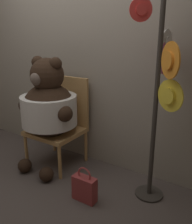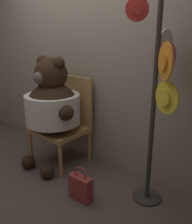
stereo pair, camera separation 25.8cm
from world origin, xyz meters
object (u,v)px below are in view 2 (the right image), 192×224
at_px(hat_display_rack, 158,93).
at_px(handbag_on_ground, 81,187).
at_px(chair, 65,119).
at_px(teddy_bear, 52,105).

relative_size(hat_display_rack, handbag_on_ground, 5.22).
xyz_separation_m(chair, hat_display_rack, (1.26, -0.09, 0.54)).
distance_m(teddy_bear, hat_display_rack, 1.31).
xyz_separation_m(teddy_bear, hat_display_rack, (1.26, 0.10, 0.32)).
height_order(hat_display_rack, handbag_on_ground, hat_display_rack).
relative_size(teddy_bear, hat_display_rack, 0.71).
bearing_deg(chair, hat_display_rack, -4.31).
bearing_deg(handbag_on_ground, teddy_bear, 156.47).
height_order(chair, hat_display_rack, hat_display_rack).
bearing_deg(teddy_bear, handbag_on_ground, -23.53).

